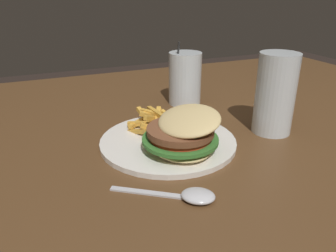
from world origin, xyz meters
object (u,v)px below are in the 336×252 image
at_px(meal_plate_near, 175,135).
at_px(beer_glass, 276,97).
at_px(spoon, 192,195).
at_px(juice_glass, 185,81).

relative_size(meal_plate_near, beer_glass, 1.59).
relative_size(meal_plate_near, spoon, 1.83).
xyz_separation_m(juice_glass, spoon, (0.39, -0.17, -0.06)).
relative_size(beer_glass, spoon, 1.15).
xyz_separation_m(meal_plate_near, juice_glass, (-0.23, 0.13, 0.03)).
distance_m(beer_glass, spoon, 0.31).
height_order(beer_glass, spoon, beer_glass).
distance_m(juice_glass, spoon, 0.43).
xyz_separation_m(meal_plate_near, beer_glass, (0.01, 0.22, 0.05)).
distance_m(meal_plate_near, juice_glass, 0.27).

